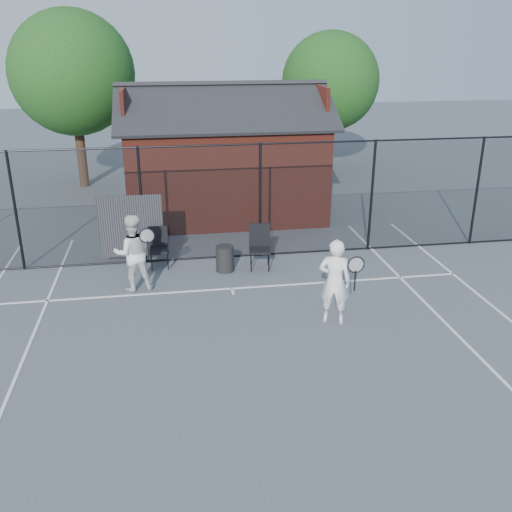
{
  "coord_description": "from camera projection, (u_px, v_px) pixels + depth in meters",
  "views": [
    {
      "loc": [
        -1.36,
        -8.98,
        5.5
      ],
      "look_at": [
        0.44,
        2.19,
        1.1
      ],
      "focal_mm": 40.0,
      "sensor_mm": 36.0,
      "label": 1
    }
  ],
  "objects": [
    {
      "name": "waste_bin",
      "position": [
        225.0,
        259.0,
        14.1
      ],
      "size": [
        0.51,
        0.51,
        0.65
      ],
      "primitive_type": "cylinder",
      "rotation": [
        0.0,
        0.0,
        -0.15
      ],
      "color": "black",
      "rests_on": "ground"
    },
    {
      "name": "tree_left",
      "position": [
        73.0,
        73.0,
        20.69
      ],
      "size": [
        4.48,
        4.48,
        6.44
      ],
      "color": "#351F15",
      "rests_on": "ground"
    },
    {
      "name": "ground",
      "position": [
        251.0,
        356.0,
        10.45
      ],
      "size": [
        80.0,
        80.0,
        0.0
      ],
      "primitive_type": "plane",
      "color": "#4B5156",
      "rests_on": "ground"
    },
    {
      "name": "court_lines",
      "position": [
        264.0,
        398.0,
        9.23
      ],
      "size": [
        11.02,
        18.0,
        0.01
      ],
      "color": "white",
      "rests_on": "ground"
    },
    {
      "name": "tree_right",
      "position": [
        330.0,
        82.0,
        23.27
      ],
      "size": [
        3.97,
        3.97,
        5.7
      ],
      "color": "#351F15",
      "rests_on": "ground"
    },
    {
      "name": "player_back",
      "position": [
        133.0,
        253.0,
        12.89
      ],
      "size": [
        1.01,
        0.78,
        1.78
      ],
      "color": "white",
      "rests_on": "ground"
    },
    {
      "name": "chair_left",
      "position": [
        159.0,
        249.0,
        14.26
      ],
      "size": [
        0.49,
        0.51,
        1.0
      ],
      "primitive_type": "cube",
      "rotation": [
        0.0,
        0.0,
        0.03
      ],
      "color": "black",
      "rests_on": "ground"
    },
    {
      "name": "clubhouse",
      "position": [
        224.0,
        165.0,
        18.23
      ],
      "size": [
        6.5,
        4.36,
        4.19
      ],
      "color": "maroon",
      "rests_on": "ground"
    },
    {
      "name": "fence",
      "position": [
        210.0,
        205.0,
        14.48
      ],
      "size": [
        22.04,
        3.0,
        3.0
      ],
      "color": "black",
      "rests_on": "ground"
    },
    {
      "name": "player_front",
      "position": [
        335.0,
        281.0,
        11.39
      ],
      "size": [
        0.85,
        0.69,
        1.78
      ],
      "color": "white",
      "rests_on": "ground"
    },
    {
      "name": "chair_right",
      "position": [
        260.0,
        248.0,
        14.15
      ],
      "size": [
        0.6,
        0.62,
        1.1
      ],
      "primitive_type": "cube",
      "rotation": [
        0.0,
        0.0,
        -0.14
      ],
      "color": "black",
      "rests_on": "ground"
    }
  ]
}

